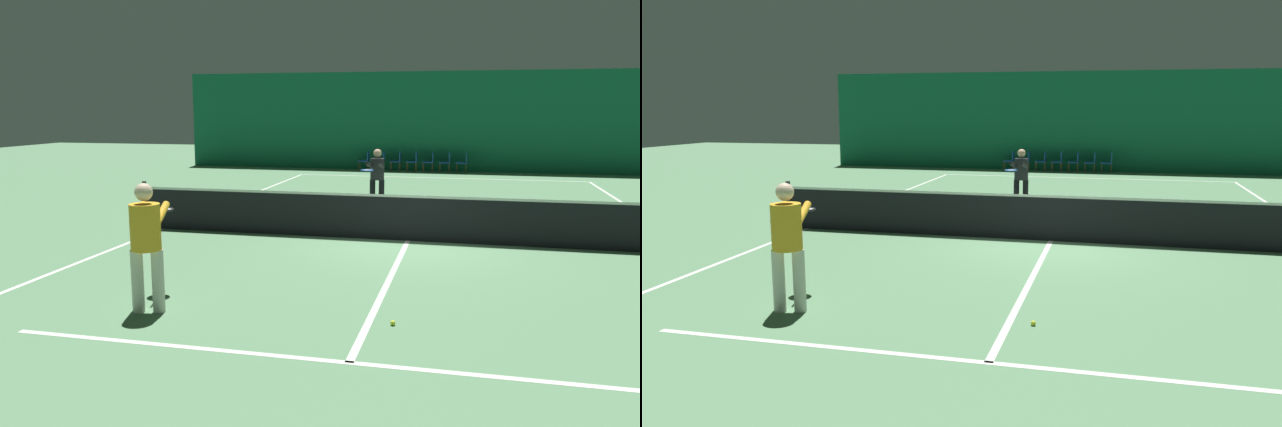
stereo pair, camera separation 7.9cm
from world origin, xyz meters
TOP-DOWN VIEW (x-y plane):
  - ground_plane at (0.00, 0.00)m, footprint 60.00×60.00m
  - backdrop_curtain at (0.00, 14.73)m, footprint 23.00×0.12m
  - court_line_baseline_far at (0.00, 11.90)m, footprint 11.00×0.10m
  - court_line_service_far at (0.00, 6.40)m, footprint 8.25×0.10m
  - court_line_service_near at (0.00, -6.40)m, footprint 8.25×0.10m
  - court_line_sideline_left at (-5.50, 0.00)m, footprint 0.10×23.80m
  - court_line_centre at (0.00, 0.00)m, footprint 0.10×12.80m
  - tennis_net at (0.00, 0.00)m, footprint 12.00×0.10m
  - player_near at (-2.95, -5.32)m, footprint 0.71×1.43m
  - player_far at (-1.24, 3.91)m, footprint 0.51×1.36m
  - courtside_chair_0 at (-3.25, 14.18)m, footprint 0.44×0.44m
  - courtside_chair_1 at (-2.55, 14.18)m, footprint 0.44×0.44m
  - courtside_chair_2 at (-1.86, 14.18)m, footprint 0.44×0.44m
  - courtside_chair_3 at (-1.17, 14.18)m, footprint 0.44×0.44m
  - courtside_chair_4 at (-0.48, 14.18)m, footprint 0.44×0.44m
  - courtside_chair_5 at (0.22, 14.18)m, footprint 0.44×0.44m
  - courtside_chair_6 at (0.91, 14.18)m, footprint 0.44×0.44m
  - tennis_ball at (0.32, -5.12)m, footprint 0.07×0.07m

SIDE VIEW (x-z plane):
  - ground_plane at x=0.00m, z-range 0.00..0.00m
  - court_line_baseline_far at x=0.00m, z-range 0.00..0.00m
  - court_line_service_far at x=0.00m, z-range 0.00..0.00m
  - court_line_service_near at x=0.00m, z-range 0.00..0.00m
  - court_line_sideline_left at x=-5.50m, z-range 0.00..0.00m
  - court_line_centre at x=0.00m, z-range 0.00..0.00m
  - tennis_ball at x=0.32m, z-range 0.00..0.07m
  - courtside_chair_0 at x=-3.25m, z-range 0.07..0.91m
  - courtside_chair_1 at x=-2.55m, z-range 0.07..0.91m
  - courtside_chair_2 at x=-1.86m, z-range 0.07..0.91m
  - courtside_chair_3 at x=-1.17m, z-range 0.07..0.91m
  - courtside_chair_4 at x=-0.48m, z-range 0.07..0.91m
  - courtside_chair_5 at x=0.22m, z-range 0.07..0.91m
  - courtside_chair_6 at x=0.91m, z-range 0.07..0.91m
  - tennis_net at x=0.00m, z-range -0.02..1.05m
  - player_far at x=-1.24m, z-range 0.13..1.75m
  - player_near at x=-2.95m, z-range 0.14..1.89m
  - backdrop_curtain at x=0.00m, z-range 0.00..4.23m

